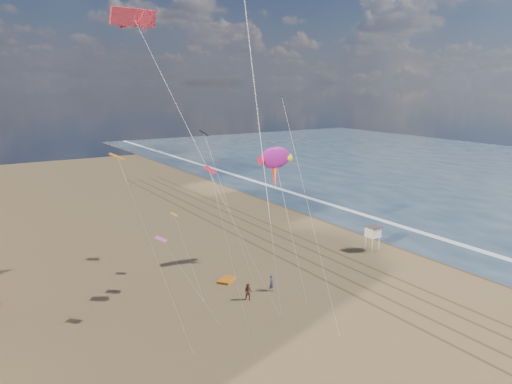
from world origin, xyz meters
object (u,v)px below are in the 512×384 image
grounded_kite (227,280)px  kite_flyer_b (248,292)px  kite_flyer_a (272,283)px  show_kite (275,158)px  lifeguard_stand (373,232)px

grounded_kite → kite_flyer_b: kite_flyer_b is taller
grounded_kite → kite_flyer_a: 5.81m
show_kite → kite_flyer_a: size_ratio=9.31×
kite_flyer_a → lifeguard_stand: bearing=-7.6°
lifeguard_stand → show_kite: show_kite is taller
show_kite → kite_flyer_a: 14.93m
show_kite → kite_flyer_b: bearing=-138.2°
grounded_kite → show_kite: bearing=-25.8°
show_kite → kite_flyer_b: 16.65m
lifeguard_stand → kite_flyer_b: bearing=-168.4°
show_kite → kite_flyer_b: (-8.29, -7.40, -12.40)m
kite_flyer_a → show_kite: bearing=34.6°
lifeguard_stand → kite_flyer_b: 22.74m
lifeguard_stand → kite_flyer_a: size_ratio=1.87×
kite_flyer_a → grounded_kite: bearing=99.9°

